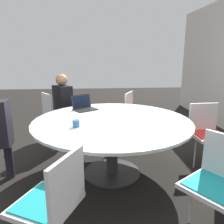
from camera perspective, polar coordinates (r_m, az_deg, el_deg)
name	(u,v)px	position (r m, az deg, el deg)	size (l,w,h in m)	color
ground_plane	(112,173)	(3.04, 0.00, -15.57)	(16.00, 16.00, 0.00)	black
conference_table	(112,128)	(2.78, 0.00, -4.22)	(1.97, 1.97, 0.74)	#333333
chair_0	(54,112)	(4.15, -14.83, 0.11)	(0.60, 0.59, 0.88)	silver
chair_2	(53,198)	(1.74, -15.15, -20.79)	(0.58, 0.57, 0.88)	silver
chair_3	(218,178)	(2.10, 25.92, -15.18)	(0.60, 0.59, 0.88)	silver
chair_4	(207,129)	(3.31, 23.54, -4.20)	(0.44, 0.46, 0.88)	silver
chair_5	(135,111)	(4.05, 6.13, 0.18)	(0.58, 0.57, 0.88)	silver
person_0	(64,103)	(3.92, -12.50, 2.31)	(0.42, 0.38, 1.23)	black
laptop	(84,106)	(3.29, -7.41, 1.53)	(0.38, 0.40, 0.21)	#232326
coffee_cup	(76,123)	(2.50, -9.37, -2.96)	(0.08, 0.08, 0.08)	#33669E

